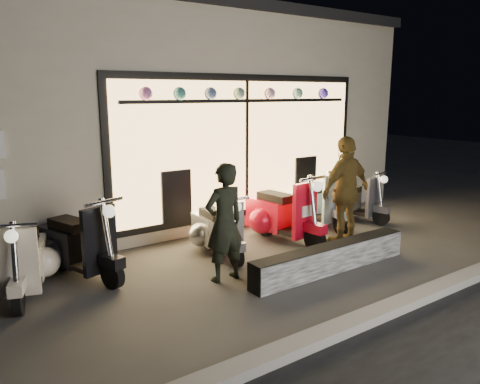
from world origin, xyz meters
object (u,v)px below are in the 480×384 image
Objects in this scene: graffiti_barrier at (331,258)px; scooter_red at (278,213)px; woman at (346,191)px; man at (224,223)px; scooter_silver at (215,229)px.

scooter_red is at bearing 77.92° from graffiti_barrier.
scooter_red is 0.89× the size of woman.
scooter_silver is at bearing -117.46° from man.
scooter_red is at bearing 4.45° from scooter_silver.
man is at bearing 1.05° from woman.
scooter_red is 2.07m from man.
man is (-1.43, 0.62, 0.62)m from graffiti_barrier.
graffiti_barrier is 1.70× the size of man.
scooter_red is 1.23m from woman.
graffiti_barrier is at bearing 154.54° from man.
scooter_silver is 2.30m from woman.
man is 0.89× the size of woman.
scooter_red is at bearing -152.54° from man.
graffiti_barrier is at bearing 32.29° from woman.
scooter_silver is 1.22m from man.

